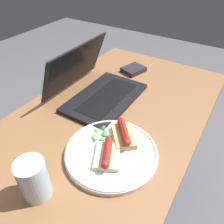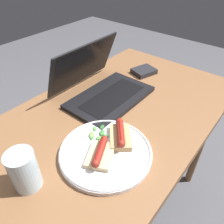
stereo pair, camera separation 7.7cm
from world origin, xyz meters
name	(u,v)px [view 2 (the right image)]	position (x,y,z in m)	size (l,w,h in m)	color
ground_plane	(112,211)	(0.00, 0.00, 0.00)	(6.00, 6.00, 0.00)	#4C4C51
desk	(112,129)	(0.00, 0.00, 0.68)	(1.15, 0.67, 0.76)	brown
laptop	(102,88)	(0.08, 0.11, 0.80)	(0.36, 0.30, 0.22)	black
plate	(105,152)	(-0.17, -0.11, 0.77)	(0.29, 0.29, 0.02)	silver
sausage_toast_left	(120,135)	(-0.10, -0.12, 0.79)	(0.13, 0.12, 0.05)	tan
sausage_toast_middle	(100,153)	(-0.20, -0.12, 0.79)	(0.13, 0.11, 0.04)	#D6B784
salad_pile	(98,134)	(-0.13, -0.05, 0.78)	(0.08, 0.08, 0.01)	#387A33
drinking_glass	(24,170)	(-0.39, -0.02, 0.82)	(0.08, 0.08, 0.12)	silver
external_drive	(144,71)	(0.36, 0.09, 0.77)	(0.13, 0.12, 0.02)	#232328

